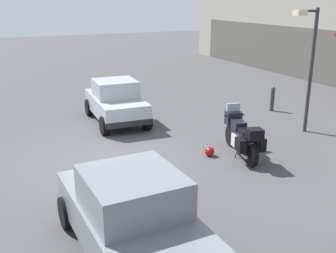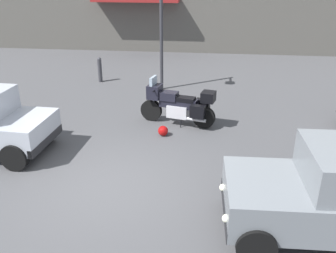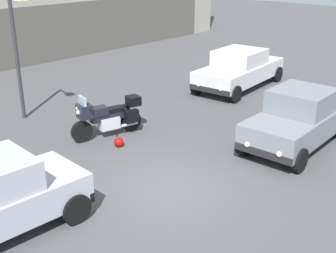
# 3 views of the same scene
# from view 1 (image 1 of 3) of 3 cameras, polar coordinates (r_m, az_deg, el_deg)

# --- Properties ---
(ground_plane) EXTENTS (80.00, 80.00, 0.00)m
(ground_plane) POSITION_cam_1_polar(r_m,az_deg,el_deg) (11.37, -7.94, -4.75)
(ground_plane) COLOR #424244
(motorcycle) EXTENTS (2.23, 1.02, 1.36)m
(motorcycle) POSITION_cam_1_polar(r_m,az_deg,el_deg) (11.54, 10.47, -1.23)
(motorcycle) COLOR black
(motorcycle) RESTS_ON ground
(helmet) EXTENTS (0.28, 0.28, 0.28)m
(helmet) POSITION_cam_1_polar(r_m,az_deg,el_deg) (11.54, 5.95, -3.57)
(helmet) COLOR #990C0C
(helmet) RESTS_ON ground
(car_hatchback_near) EXTENTS (3.92, 1.91, 1.64)m
(car_hatchback_near) POSITION_cam_1_polar(r_m,az_deg,el_deg) (6.98, -5.32, -12.63)
(car_hatchback_near) COLOR slate
(car_hatchback_near) RESTS_ON ground
(car_compact_side) EXTENTS (3.53, 1.84, 1.56)m
(car_compact_side) POSITION_cam_1_polar(r_m,az_deg,el_deg) (14.56, -7.47, 3.54)
(car_compact_side) COLOR #9EA3AD
(car_compact_side) RESTS_ON ground
(streetlamp_curbside) EXTENTS (0.28, 0.94, 4.06)m
(streetlamp_curbside) POSITION_cam_1_polar(r_m,az_deg,el_deg) (13.76, 19.44, 9.29)
(streetlamp_curbside) COLOR #2D2D33
(streetlamp_curbside) RESTS_ON ground
(bollard_curbside) EXTENTS (0.16, 0.16, 0.99)m
(bollard_curbside) POSITION_cam_1_polar(r_m,az_deg,el_deg) (16.53, 14.68, 3.93)
(bollard_curbside) COLOR #333338
(bollard_curbside) RESTS_ON ground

